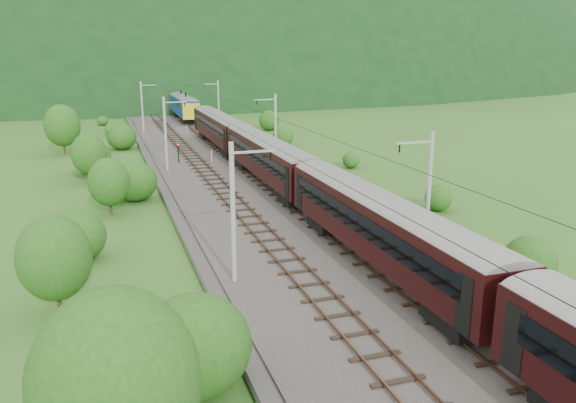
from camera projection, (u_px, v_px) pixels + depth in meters
name	position (u px, v px, depth m)	size (l,w,h in m)	color
ground	(335.00, 273.00, 34.00)	(600.00, 600.00, 0.00)	#325B1C
railbed	(284.00, 224.00, 43.12)	(14.00, 220.00, 0.30)	#38332D
track_left	(253.00, 224.00, 42.32)	(2.40, 220.00, 0.27)	brown
track_right	(313.00, 218.00, 43.79)	(2.40, 220.00, 0.27)	brown
catenary_left	(166.00, 133.00, 60.26)	(2.54, 192.28, 8.00)	gray
catenary_right	(275.00, 128.00, 64.00)	(2.54, 192.28, 8.00)	gray
overhead_wires	(283.00, 134.00, 41.31)	(4.83, 198.00, 0.03)	black
mountain_main	(124.00, 78.00, 272.09)	(504.00, 360.00, 244.00)	black
train	(312.00, 177.00, 43.22)	(3.07, 146.33, 5.33)	black
hazard_post_near	(212.00, 156.00, 65.77)	(0.16, 0.16, 1.46)	red
hazard_post_far	(187.00, 129.00, 89.27)	(0.14, 0.14, 1.33)	red
signal	(178.00, 151.00, 65.54)	(0.25, 0.25, 2.24)	black
vegetation_left	(93.00, 212.00, 37.42)	(11.90, 143.85, 6.85)	#1C4B14
vegetation_right	(379.00, 176.00, 54.15)	(7.71, 106.84, 3.02)	#1C4B14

